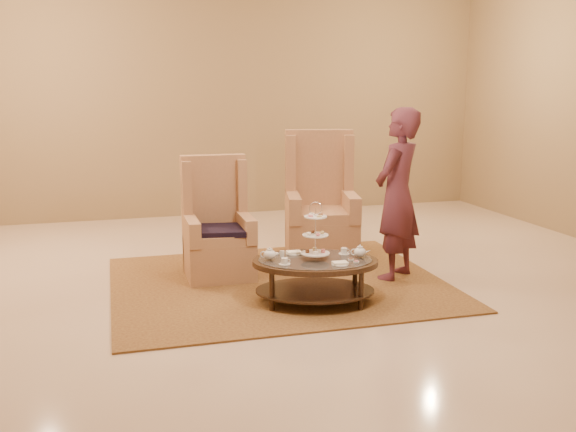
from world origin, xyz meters
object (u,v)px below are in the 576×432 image
object	(u,v)px
armchair_right	(320,215)
person	(397,195)
armchair_left	(217,236)
tea_table	(315,268)

from	to	relation	value
armchair_right	person	distance (m)	1.17
armchair_right	person	world-z (taller)	person
armchair_left	person	world-z (taller)	person
tea_table	armchair_right	bearing A→B (deg)	84.20
tea_table	person	bearing A→B (deg)	41.57
tea_table	armchair_right	world-z (taller)	armchair_right
tea_table	person	distance (m)	1.25
armchair_left	armchair_right	world-z (taller)	armchair_right
person	armchair_left	bearing A→B (deg)	-58.32
armchair_left	person	distance (m)	1.84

